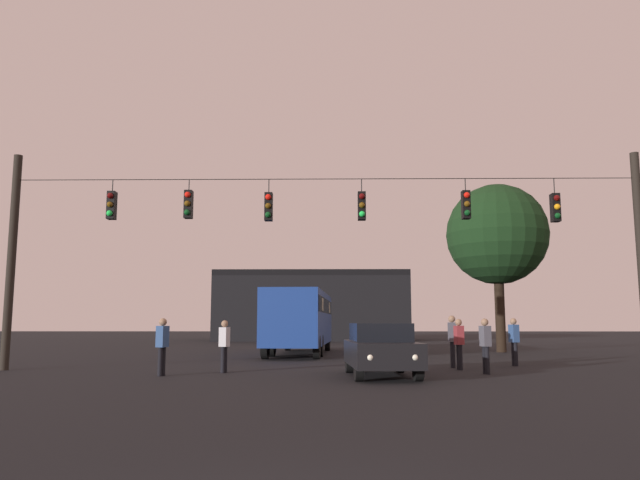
% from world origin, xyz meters
% --- Properties ---
extents(ground_plane, '(168.00, 168.00, 0.00)m').
position_xyz_m(ground_plane, '(0.00, 24.50, 0.00)').
color(ground_plane, black).
rests_on(ground_plane, ground).
extents(overhead_signal_span, '(21.22, 0.44, 7.22)m').
position_xyz_m(overhead_signal_span, '(0.01, 15.75, 4.27)').
color(overhead_signal_span, black).
rests_on(overhead_signal_span, ground).
extents(city_bus, '(3.08, 11.12, 3.00)m').
position_xyz_m(city_bus, '(-1.25, 26.19, 1.87)').
color(city_bus, navy).
rests_on(city_bus, ground).
extents(car_near_right, '(2.04, 4.42, 1.52)m').
position_xyz_m(car_near_right, '(1.66, 13.52, 0.80)').
color(car_near_right, black).
rests_on(car_near_right, ground).
extents(pedestrian_crossing_left, '(0.31, 0.40, 1.61)m').
position_xyz_m(pedestrian_crossing_left, '(-3.10, 14.82, 0.91)').
color(pedestrian_crossing_left, black).
rests_on(pedestrian_crossing_left, ground).
extents(pedestrian_crossing_center, '(0.29, 0.39, 1.66)m').
position_xyz_m(pedestrian_crossing_center, '(4.45, 16.03, 0.94)').
color(pedestrian_crossing_center, black).
rests_on(pedestrian_crossing_center, ground).
extents(pedestrian_crossing_right, '(0.33, 0.41, 1.67)m').
position_xyz_m(pedestrian_crossing_right, '(-4.73, 13.63, 0.94)').
color(pedestrian_crossing_right, black).
rests_on(pedestrian_crossing_right, ground).
extents(pedestrian_near_bus, '(0.25, 0.37, 1.79)m').
position_xyz_m(pedestrian_near_bus, '(4.43, 17.02, 1.02)').
color(pedestrian_near_bus, black).
rests_on(pedestrian_near_bus, ground).
extents(pedestrian_trailing, '(0.31, 0.40, 1.67)m').
position_xyz_m(pedestrian_trailing, '(4.91, 14.43, 0.94)').
color(pedestrian_trailing, black).
rests_on(pedestrian_trailing, ground).
extents(pedestrian_far_side, '(0.32, 0.41, 1.70)m').
position_xyz_m(pedestrian_far_side, '(6.81, 17.90, 0.96)').
color(pedestrian_far_side, black).
rests_on(pedestrian_far_side, ground).
extents(corner_building, '(16.55, 11.80, 5.96)m').
position_xyz_m(corner_building, '(-1.35, 52.25, 2.98)').
color(corner_building, black).
rests_on(corner_building, ground).
extents(tree_left_silhouette, '(5.41, 5.41, 8.98)m').
position_xyz_m(tree_left_silhouette, '(9.24, 28.40, 6.25)').
color(tree_left_silhouette, black).
rests_on(tree_left_silhouette, ground).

